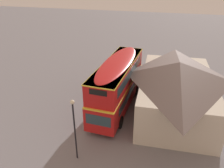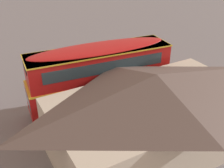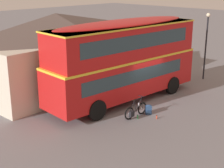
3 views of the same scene
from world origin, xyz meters
name	(u,v)px [view 2 (image 2 of 3)]	position (x,y,z in m)	size (l,w,h in m)	color
ground_plane	(88,102)	(0.00, 0.00, 0.00)	(120.00, 120.00, 0.00)	slate
double_decker_bus	(100,75)	(-0.62, 0.93, 2.64)	(10.24, 3.09, 4.79)	black
touring_bicycle	(106,85)	(-2.16, -1.27, 0.37)	(1.71, 0.46, 1.05)	black
backpack_on_ground	(96,87)	(-1.34, -1.50, 0.28)	(0.39, 0.38, 0.54)	#2D4C7A
water_bottle_green_metal	(106,86)	(-2.25, -1.51, 0.11)	(0.07, 0.07, 0.23)	green
water_bottle_red_squeeze	(95,84)	(-1.55, -2.22, 0.10)	(0.07, 0.07, 0.21)	#D84C33
pub_building	(153,113)	(-1.45, 6.26, 2.48)	(11.95, 7.15, 4.86)	beige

